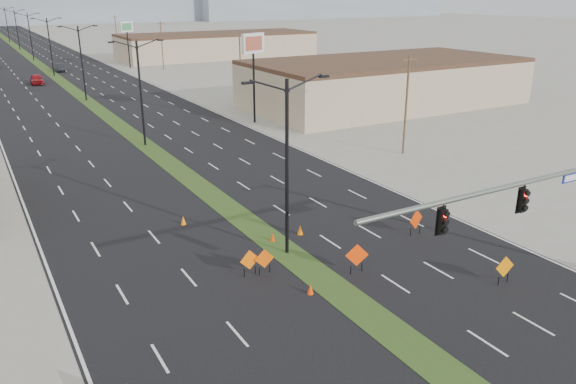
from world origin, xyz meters
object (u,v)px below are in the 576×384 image
streetlight_4 (30,35)px  construction_sign_1 (264,260)px  cone_1 (310,289)px  construction_sign_5 (505,268)px  streetlight_2 (82,61)px  car_mid (60,68)px  streetlight_6 (7,24)px  construction_sign_2 (250,261)px  streetlight_5 (17,28)px  cone_2 (273,237)px  construction_sign_4 (416,220)px  streetlight_0 (287,163)px  cone_3 (183,220)px  pole_sign_east_far (127,30)px  cone_0 (300,230)px  car_left (37,79)px  signal_mast (547,202)px  construction_sign_3 (357,256)px  streetlight_1 (141,90)px  pole_sign_east_near (253,50)px  streetlight_3 (50,45)px

streetlight_4 → construction_sign_1: streetlight_4 is taller
cone_1 → construction_sign_5: bearing=-23.8°
streetlight_2 → construction_sign_5: bearing=-83.1°
car_mid → streetlight_6: bearing=95.4°
construction_sign_1 → construction_sign_2: bearing=173.8°
streetlight_5 → cone_2: 138.28m
streetlight_5 → construction_sign_4: bearing=-86.7°
streetlight_0 → cone_3: bearing=118.0°
streetlight_6 → pole_sign_east_far: (14.97, -79.38, 1.78)m
cone_0 → cone_3: size_ratio=1.06×
car_left → construction_sign_4: size_ratio=2.81×
signal_mast → construction_sign_3: signal_mast is taller
streetlight_2 → cone_1: 60.89m
streetlight_2 → cone_2: 54.43m
streetlight_1 → cone_2: (0.04, -26.19, -5.15)m
construction_sign_1 → construction_sign_3: 4.92m
streetlight_4 → streetlight_6: (0.00, 56.00, 0.00)m
streetlight_2 → construction_sign_2: size_ratio=6.70×
cone_1 → construction_sign_2: bearing=118.3°
construction_sign_3 → cone_0: 5.87m
signal_mast → cone_2: size_ratio=30.21×
construction_sign_4 → cone_2: size_ratio=3.13×
cone_0 → cone_3: (-5.74, 5.14, -0.02)m
streetlight_4 → pole_sign_east_far: size_ratio=1.13×
cone_0 → pole_sign_east_near: bearing=68.2°
car_mid → pole_sign_east_far: size_ratio=0.48×
cone_0 → car_mid: bearing=90.0°
construction_sign_2 → construction_sign_4: 11.25m
streetlight_0 → pole_sign_east_far: 89.89m
car_mid → streetlight_2: bearing=-89.4°
streetlight_4 → cone_3: streetlight_4 is taller
construction_sign_2 → pole_sign_east_near: bearing=60.5°
streetlight_3 → streetlight_6: size_ratio=1.00×
car_left → cone_0: size_ratio=7.59×
cone_2 → cone_1: bearing=-102.0°
streetlight_3 → car_mid: streetlight_3 is taller
streetlight_6 → car_left: bearing=-92.4°
streetlight_3 → cone_1: (-1.34, -88.66, -5.14)m
signal_mast → streetlight_6: bearing=92.8°
car_mid → construction_sign_4: bearing=-82.2°
streetlight_3 → cone_2: streetlight_3 is taller
car_mid → construction_sign_5: bearing=-82.7°
signal_mast → streetlight_2: size_ratio=1.63×
streetlight_6 → car_left: (-3.91, -92.63, -4.61)m
car_mid → construction_sign_4: size_ratio=2.54×
streetlight_6 → pole_sign_east_far: 80.80m
construction_sign_2 → streetlight_5: bearing=86.5°
cone_0 → cone_1: cone_0 is taller
signal_mast → construction_sign_2: size_ratio=10.90×
streetlight_4 → cone_3: bearing=-92.0°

